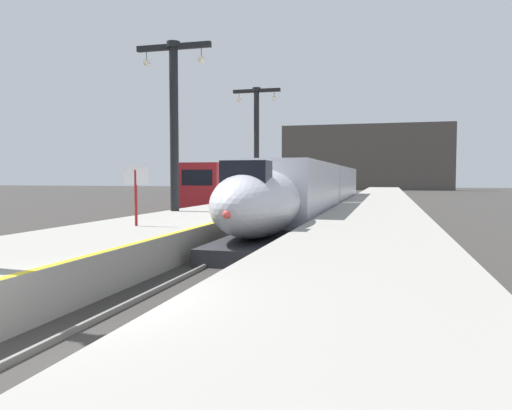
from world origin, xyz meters
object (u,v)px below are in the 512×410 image
object	(u,v)px
station_column_mid	(174,109)
station_column_far	(257,132)
regional_train_adjacent	(262,183)
highspeed_train_main	(316,190)
departure_info_board	(136,184)
rolling_suitcase	(223,202)
passenger_near_edge	(230,190)

from	to	relation	value
station_column_mid	station_column_far	size ratio (longest dim) A/B	0.94
station_column_mid	regional_train_adjacent	bearing A→B (deg)	94.70
highspeed_train_main	departure_info_board	distance (m)	17.55
rolling_suitcase	passenger_near_edge	bearing A→B (deg)	6.84
departure_info_board	passenger_near_edge	bearing A→B (deg)	91.16
rolling_suitcase	highspeed_train_main	bearing A→B (deg)	50.06
passenger_near_edge	departure_info_board	size ratio (longest dim) A/B	0.80
passenger_near_edge	rolling_suitcase	distance (m)	0.79
rolling_suitcase	departure_info_board	world-z (taller)	departure_info_board
highspeed_train_main	rolling_suitcase	world-z (taller)	highspeed_train_main
regional_train_adjacent	departure_info_board	bearing A→B (deg)	-83.21
station_column_mid	departure_info_board	size ratio (longest dim) A/B	4.03
highspeed_train_main	departure_info_board	xyz separation A→B (m)	(-4.03, -17.07, 0.64)
station_column_mid	passenger_near_edge	distance (m)	6.07
highspeed_train_main	regional_train_adjacent	xyz separation A→B (m)	(-8.10, 17.16, 0.21)
station_column_mid	station_column_far	bearing A→B (deg)	90.00
highspeed_train_main	rolling_suitcase	size ratio (longest dim) A/B	39.72
highspeed_train_main	rolling_suitcase	bearing A→B (deg)	-129.94
regional_train_adjacent	station_column_mid	size ratio (longest dim) A/B	4.28
passenger_near_edge	rolling_suitcase	xyz separation A→B (m)	(-0.40, -0.05, -0.69)
station_column_far	departure_info_board	bearing A→B (deg)	-85.51
station_column_mid	rolling_suitcase	xyz separation A→B (m)	(1.24, 4.01, -4.88)
station_column_mid	departure_info_board	xyz separation A→B (m)	(1.87, -7.49, -3.68)
station_column_mid	passenger_near_edge	xyz separation A→B (m)	(1.64, 4.06, -4.20)
regional_train_adjacent	rolling_suitcase	distance (m)	22.99
passenger_near_edge	rolling_suitcase	size ratio (longest dim) A/B	1.72
highspeed_train_main	station_column_mid	distance (m)	12.05
rolling_suitcase	regional_train_adjacent	bearing A→B (deg)	98.61
station_column_mid	highspeed_train_main	bearing A→B (deg)	58.36
regional_train_adjacent	departure_info_board	world-z (taller)	regional_train_adjacent
highspeed_train_main	station_column_mid	size ratio (longest dim) A/B	4.56
station_column_mid	departure_info_board	bearing A→B (deg)	-75.96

